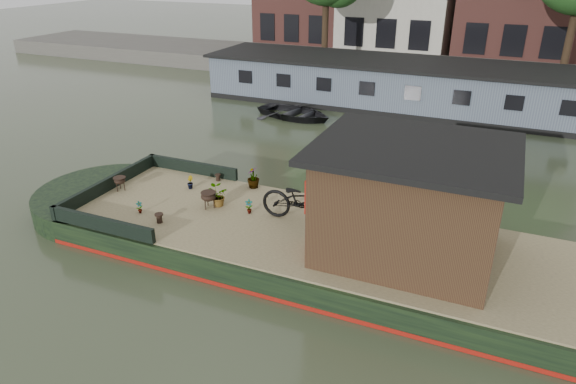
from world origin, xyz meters
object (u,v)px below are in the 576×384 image
at_px(brazier_rear, 120,184).
at_px(cabin, 409,200).
at_px(potted_plant_a, 249,207).
at_px(brazier_front, 209,200).
at_px(dinghy, 295,110).
at_px(bicycle, 304,201).

bearing_deg(brazier_rear, cabin, -0.52).
height_order(potted_plant_a, brazier_rear, brazier_rear).
height_order(brazier_front, dinghy, brazier_front).
bearing_deg(dinghy, cabin, -133.90).
bearing_deg(brazier_rear, potted_plant_a, 2.54).
relative_size(potted_plant_a, brazier_front, 0.84).
xyz_separation_m(bicycle, brazier_rear, (-5.27, -0.30, -0.37)).
xyz_separation_m(cabin, potted_plant_a, (-3.92, 0.24, -1.04)).
relative_size(bicycle, dinghy, 0.61).
distance_m(potted_plant_a, dinghy, 10.56).
bearing_deg(potted_plant_a, bicycle, 5.38).
xyz_separation_m(brazier_front, brazier_rear, (-2.79, -0.04, -0.03)).
xyz_separation_m(cabin, bicycle, (-2.51, 0.37, -0.67)).
bearing_deg(potted_plant_a, dinghy, 106.50).
xyz_separation_m(potted_plant_a, dinghy, (-3.00, 10.11, -0.47)).
relative_size(cabin, dinghy, 1.14).
distance_m(potted_plant_a, brazier_rear, 3.87).
distance_m(bicycle, brazier_rear, 5.29).
relative_size(cabin, brazier_rear, 10.39).
bearing_deg(potted_plant_a, brazier_rear, -177.46).
xyz_separation_m(bicycle, potted_plant_a, (-1.41, -0.13, -0.37)).
bearing_deg(cabin, brazier_rear, 179.48).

